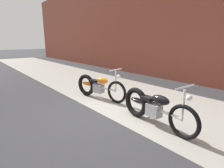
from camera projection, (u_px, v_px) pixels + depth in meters
name	position (u px, v px, depth m)	size (l,w,h in m)	color
ground_plane	(105.00, 116.00, 4.52)	(80.00, 80.00, 0.00)	#2D2D30
sidewalk_slab	(150.00, 101.00, 5.59)	(36.00, 3.50, 0.01)	gray
brick_building_wall	(211.00, 11.00, 7.03)	(36.00, 0.50, 5.87)	brown
motorcycle_orange	(97.00, 86.00, 5.85)	(1.98, 0.70, 1.03)	black
motorcycle_black	(151.00, 107.00, 4.03)	(2.01, 0.58, 1.03)	black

